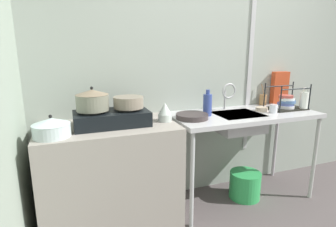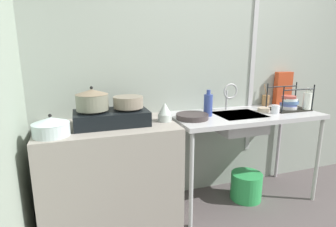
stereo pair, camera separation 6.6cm
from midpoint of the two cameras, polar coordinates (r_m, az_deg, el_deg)
wall_back at (r=2.89m, az=10.24°, el=9.52°), size 4.50×0.10×2.60m
wall_metal_strip at (r=3.02m, az=16.48°, el=11.82°), size 0.05×0.01×2.08m
counter_concrete at (r=2.37m, az=-12.75°, el=-12.91°), size 1.09×0.62×0.89m
counter_sink at (r=2.71m, az=15.02°, el=-1.29°), size 1.43×0.62×0.89m
stove at (r=2.21m, az=-12.66°, el=-0.91°), size 0.58×0.33×0.13m
pot_on_left_burner at (r=2.16m, az=-16.54°, el=2.76°), size 0.25×0.25×0.19m
pot_on_right_burner at (r=2.20m, az=-9.20°, el=2.37°), size 0.24×0.24×0.09m
pot_beside_stove at (r=2.04m, az=-24.26°, el=-2.71°), size 0.26×0.26×0.16m
percolator at (r=2.28m, az=-1.48°, el=0.27°), size 0.12×0.12×0.16m
sink_basin at (r=2.65m, az=13.77°, el=-1.80°), size 0.44×0.37×0.17m
faucet at (r=2.72m, az=11.95°, el=4.38°), size 0.15×0.09×0.28m
frying_pan at (r=2.38m, az=4.31°, el=-0.59°), size 0.28×0.28×0.04m
dish_rack at (r=2.99m, az=23.12°, el=2.05°), size 0.39×0.25×0.26m
cup_by_rack at (r=2.77m, az=20.75°, el=0.96°), size 0.08×0.08×0.08m
small_bowl_on_drainboard at (r=2.83m, az=18.54°, el=0.91°), size 0.12×0.12×0.04m
bottle_by_sink at (r=2.49m, az=7.59°, el=1.90°), size 0.08×0.08×0.24m
bottle_by_rack at (r=3.04m, az=26.25°, el=2.50°), size 0.08×0.08×0.23m
cereal_box at (r=3.26m, az=21.97°, el=5.05°), size 0.19×0.09×0.36m
utensil_jar at (r=3.13m, az=18.85°, el=2.79°), size 0.08×0.08×0.23m
bucket_on_floor at (r=2.95m, az=15.29°, el=-14.36°), size 0.31×0.31×0.27m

